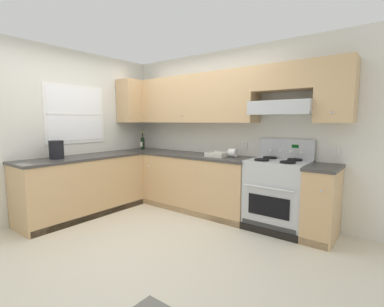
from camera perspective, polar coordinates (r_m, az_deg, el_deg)
name	(u,v)px	position (r m, az deg, el deg)	size (l,w,h in m)	color
ground_plane	(140,234)	(3.75, -10.78, -16.03)	(7.04, 7.04, 0.00)	beige
wall_back	(228,119)	(4.41, 7.43, 7.13)	(4.68, 0.57, 2.55)	silver
wall_left	(83,127)	(4.89, -21.67, 5.08)	(0.47, 4.00, 2.55)	silver
counter_back_run	(196,182)	(4.51, 0.77, -5.99)	(3.60, 0.65, 0.91)	tan
counter_left_run	(84,186)	(4.58, -21.43, -6.26)	(0.63, 1.91, 0.91)	tan
stove	(277,194)	(3.88, 17.20, -7.97)	(0.76, 0.62, 1.20)	#B7BABC
wine_bottle	(143,142)	(5.31, -10.18, 2.26)	(0.07, 0.08, 0.33)	black
bowl	(217,155)	(4.18, 5.25, -0.33)	(0.30, 0.25, 0.07)	beige
bucket	(56,149)	(4.36, -26.26, 0.79)	(0.21, 0.21, 0.26)	black
paper_towel_roll	(233,153)	(4.14, 8.46, 0.15)	(0.11, 0.13, 0.13)	white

